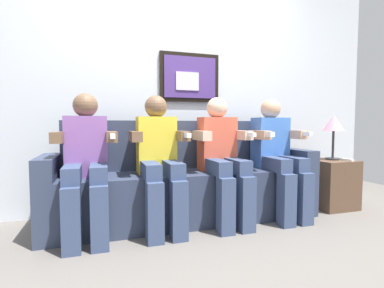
{
  "coord_description": "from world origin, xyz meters",
  "views": [
    {
      "loc": [
        -0.75,
        -2.16,
        0.86
      ],
      "look_at": [
        0.0,
        0.15,
        0.7
      ],
      "focal_mm": 26.96,
      "sensor_mm": 36.0,
      "label": 1
    }
  ],
  "objects_px": {
    "person_left_center": "(159,156)",
    "table_lamp": "(334,125)",
    "person_leftmost": "(86,159)",
    "side_table_right": "(331,184)",
    "spare_remote_on_table": "(348,160)",
    "person_right_center": "(222,154)",
    "person_rightmost": "(277,152)",
    "couch": "(186,185)"
  },
  "relations": [
    {
      "from": "person_right_center",
      "to": "person_left_center",
      "type": "bearing_deg",
      "value": 180.0
    },
    {
      "from": "side_table_right",
      "to": "person_right_center",
      "type": "bearing_deg",
      "value": -177.24
    },
    {
      "from": "table_lamp",
      "to": "person_left_center",
      "type": "bearing_deg",
      "value": -178.01
    },
    {
      "from": "side_table_right",
      "to": "table_lamp",
      "type": "relative_size",
      "value": 1.09
    },
    {
      "from": "table_lamp",
      "to": "person_rightmost",
      "type": "bearing_deg",
      "value": -174.85
    },
    {
      "from": "table_lamp",
      "to": "spare_remote_on_table",
      "type": "distance_m",
      "value": 0.37
    },
    {
      "from": "couch",
      "to": "table_lamp",
      "type": "xyz_separation_m",
      "value": [
        1.56,
        -0.1,
        0.55
      ]
    },
    {
      "from": "person_rightmost",
      "to": "table_lamp",
      "type": "bearing_deg",
      "value": 5.15
    },
    {
      "from": "person_left_center",
      "to": "couch",
      "type": "bearing_deg",
      "value": 30.95
    },
    {
      "from": "side_table_right",
      "to": "table_lamp",
      "type": "bearing_deg",
      "value": 14.86
    },
    {
      "from": "couch",
      "to": "table_lamp",
      "type": "distance_m",
      "value": 1.66
    },
    {
      "from": "person_left_center",
      "to": "table_lamp",
      "type": "bearing_deg",
      "value": 1.99
    },
    {
      "from": "side_table_right",
      "to": "person_rightmost",
      "type": "bearing_deg",
      "value": -175.01
    },
    {
      "from": "person_rightmost",
      "to": "table_lamp",
      "type": "distance_m",
      "value": 0.76
    },
    {
      "from": "couch",
      "to": "side_table_right",
      "type": "xyz_separation_m",
      "value": [
        1.55,
        -0.11,
        -0.06
      ]
    },
    {
      "from": "person_leftmost",
      "to": "side_table_right",
      "type": "relative_size",
      "value": 2.22
    },
    {
      "from": "couch",
      "to": "spare_remote_on_table",
      "type": "height_order",
      "value": "couch"
    },
    {
      "from": "table_lamp",
      "to": "spare_remote_on_table",
      "type": "height_order",
      "value": "table_lamp"
    },
    {
      "from": "person_leftmost",
      "to": "person_rightmost",
      "type": "distance_m",
      "value": 1.69
    },
    {
      "from": "person_rightmost",
      "to": "side_table_right",
      "type": "xyz_separation_m",
      "value": [
        0.7,
        0.06,
        -0.36
      ]
    },
    {
      "from": "couch",
      "to": "person_right_center",
      "type": "relative_size",
      "value": 2.16
    },
    {
      "from": "person_left_center",
      "to": "person_rightmost",
      "type": "distance_m",
      "value": 1.12
    },
    {
      "from": "person_left_center",
      "to": "table_lamp",
      "type": "distance_m",
      "value": 1.86
    },
    {
      "from": "person_rightmost",
      "to": "person_right_center",
      "type": "bearing_deg",
      "value": 179.95
    },
    {
      "from": "couch",
      "to": "spare_remote_on_table",
      "type": "relative_size",
      "value": 18.43
    },
    {
      "from": "person_right_center",
      "to": "spare_remote_on_table",
      "type": "distance_m",
      "value": 1.36
    },
    {
      "from": "person_leftmost",
      "to": "table_lamp",
      "type": "relative_size",
      "value": 2.41
    },
    {
      "from": "person_leftmost",
      "to": "side_table_right",
      "type": "xyz_separation_m",
      "value": [
        2.39,
        0.06,
        -0.36
      ]
    },
    {
      "from": "person_right_center",
      "to": "person_rightmost",
      "type": "relative_size",
      "value": 1.0
    },
    {
      "from": "person_right_center",
      "to": "side_table_right",
      "type": "bearing_deg",
      "value": 2.76
    },
    {
      "from": "person_leftmost",
      "to": "table_lamp",
      "type": "distance_m",
      "value": 2.42
    },
    {
      "from": "side_table_right",
      "to": "table_lamp",
      "type": "xyz_separation_m",
      "value": [
        0.01,
        0.0,
        0.61
      ]
    },
    {
      "from": "person_rightmost",
      "to": "spare_remote_on_table",
      "type": "relative_size",
      "value": 8.54
    },
    {
      "from": "couch",
      "to": "person_leftmost",
      "type": "height_order",
      "value": "person_leftmost"
    },
    {
      "from": "couch",
      "to": "person_left_center",
      "type": "bearing_deg",
      "value": -149.05
    },
    {
      "from": "person_leftmost",
      "to": "person_right_center",
      "type": "relative_size",
      "value": 1.0
    },
    {
      "from": "person_rightmost",
      "to": "table_lamp",
      "type": "height_order",
      "value": "person_rightmost"
    },
    {
      "from": "person_leftmost",
      "to": "spare_remote_on_table",
      "type": "distance_m",
      "value": 2.49
    },
    {
      "from": "person_left_center",
      "to": "person_rightmost",
      "type": "bearing_deg",
      "value": -0.02
    },
    {
      "from": "person_right_center",
      "to": "couch",
      "type": "bearing_deg",
      "value": 149.14
    },
    {
      "from": "person_left_center",
      "to": "spare_remote_on_table",
      "type": "distance_m",
      "value": 1.93
    },
    {
      "from": "couch",
      "to": "person_rightmost",
      "type": "relative_size",
      "value": 2.16
    }
  ]
}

